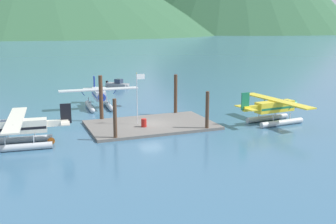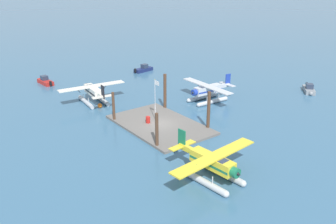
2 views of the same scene
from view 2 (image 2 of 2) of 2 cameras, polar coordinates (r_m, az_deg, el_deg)
name	(u,v)px [view 2 (image 2 of 2)]	position (r m, az deg, el deg)	size (l,w,h in m)	color
ground_plane	(160,126)	(45.54, -1.37, -2.28)	(1200.00, 1200.00, 0.00)	#38607F
dock_platform	(160,125)	(45.48, -1.37, -2.10)	(13.74, 8.62, 0.30)	#66605B
piling_near_left	(114,107)	(46.79, -8.98, 0.83)	(0.37, 0.37, 4.12)	#4C3323
piling_near_right	(157,131)	(38.93, -1.86, -3.09)	(0.38, 0.38, 4.22)	#4C3323
piling_far_left	(165,92)	(50.46, -0.50, 3.34)	(0.45, 0.45, 5.36)	#4C3323
piling_far_right	(209,111)	(43.80, 6.71, 0.19)	(0.42, 0.42, 5.07)	#4C3323
flagpole	(156,95)	(45.36, -2.07, 2.84)	(0.95, 0.10, 5.69)	silver
fuel_drum	(148,120)	(45.58, -3.32, -1.28)	(0.62, 0.62, 0.88)	#AD1E19
mooring_buoy	(100,106)	(52.76, -11.18, 1.04)	(0.69, 0.69, 0.69)	orange
seaplane_silver_bow_left	(208,92)	(54.50, 6.58, 3.33)	(10.46, 7.98, 3.84)	#B7BABF
seaplane_cream_port_aft	(93,93)	(54.82, -12.26, 3.09)	(7.96, 10.49, 3.84)	#B7BABF
seaplane_yellow_stbd_aft	(212,165)	(33.35, 7.32, -8.68)	(7.97, 10.48, 3.84)	#B7BABF
boat_navy_open_west	(144,69)	(73.07, -4.00, 7.09)	(2.15, 4.86, 1.50)	navy
boat_grey_open_north	(309,89)	(63.81, 22.24, 3.49)	(3.91, 4.14, 1.50)	gray
boat_red_open_sw	(45,81)	(67.85, -19.64, 4.82)	(4.89, 1.81, 1.50)	#B2231E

